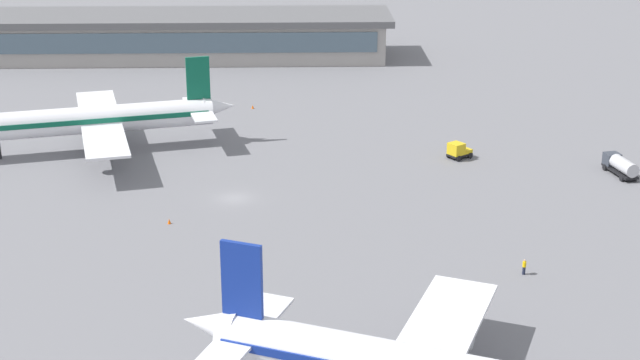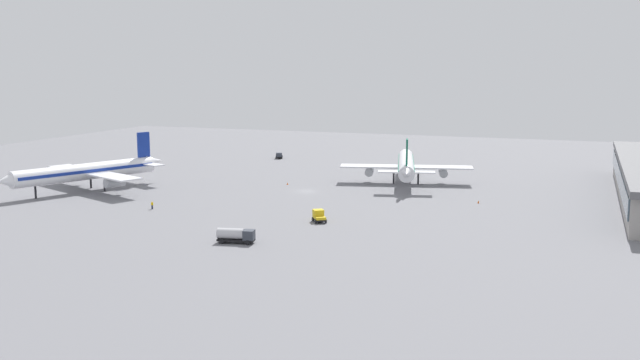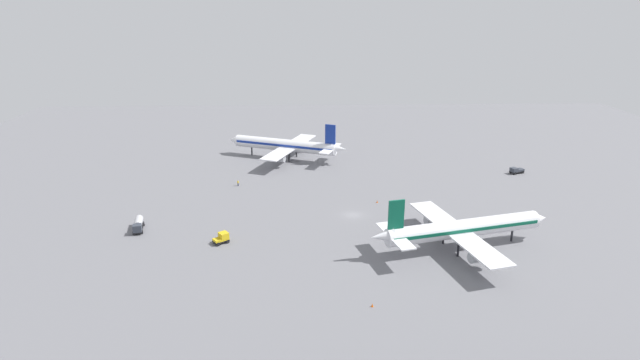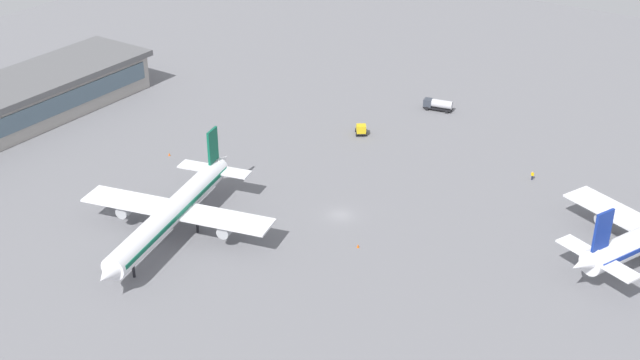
{
  "view_description": "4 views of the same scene",
  "coord_description": "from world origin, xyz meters",
  "px_view_note": "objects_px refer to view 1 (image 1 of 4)",
  "views": [
    {
      "loc": [
        -7.74,
        110.41,
        42.93
      ],
      "look_at": [
        -10.56,
        0.46,
        2.47
      ],
      "focal_mm": 53.75,
      "sensor_mm": 36.0,
      "label": 1
    },
    {
      "loc": [
        -153.75,
        -61.03,
        29.47
      ],
      "look_at": [
        -7.71,
        -6.28,
        4.24
      ],
      "focal_mm": 39.77,
      "sensor_mm": 36.0,
      "label": 2
    },
    {
      "loc": [
        -12.29,
        -115.39,
        49.32
      ],
      "look_at": [
        -7.92,
        7.72,
        6.53
      ],
      "focal_mm": 28.54,
      "sensor_mm": 36.0,
      "label": 3
    },
    {
      "loc": [
        106.62,
        68.06,
        73.74
      ],
      "look_at": [
        -2.52,
        -5.94,
        3.97
      ],
      "focal_mm": 47.85,
      "sensor_mm": 36.0,
      "label": 4
    }
  ],
  "objects_px": {
    "ground_crew_worker": "(524,267)",
    "safety_cone_mid_apron": "(169,221)",
    "baggage_tug": "(458,150)",
    "fuel_truck": "(621,165)",
    "safety_cone_near_gate": "(253,107)",
    "airplane_taxiing": "(91,120)"
  },
  "relations": [
    {
      "from": "airplane_taxiing",
      "to": "baggage_tug",
      "type": "xyz_separation_m",
      "value": [
        -51.06,
        4.51,
        -3.45
      ]
    },
    {
      "from": "safety_cone_mid_apron",
      "to": "ground_crew_worker",
      "type": "bearing_deg",
      "value": 159.3
    },
    {
      "from": "airplane_taxiing",
      "to": "safety_cone_mid_apron",
      "type": "xyz_separation_m",
      "value": [
        -13.93,
        26.88,
        -4.3
      ]
    },
    {
      "from": "fuel_truck",
      "to": "safety_cone_near_gate",
      "type": "distance_m",
      "value": 59.74
    },
    {
      "from": "airplane_taxiing",
      "to": "fuel_truck",
      "type": "height_order",
      "value": "airplane_taxiing"
    },
    {
      "from": "airplane_taxiing",
      "to": "fuel_truck",
      "type": "bearing_deg",
      "value": 156.58
    },
    {
      "from": "safety_cone_near_gate",
      "to": "safety_cone_mid_apron",
      "type": "height_order",
      "value": "same"
    },
    {
      "from": "airplane_taxiing",
      "to": "safety_cone_near_gate",
      "type": "height_order",
      "value": "airplane_taxiing"
    },
    {
      "from": "baggage_tug",
      "to": "fuel_truck",
      "type": "relative_size",
      "value": 0.57
    },
    {
      "from": "ground_crew_worker",
      "to": "safety_cone_mid_apron",
      "type": "bearing_deg",
      "value": -10.73
    },
    {
      "from": "fuel_truck",
      "to": "baggage_tug",
      "type": "bearing_deg",
      "value": 58.46
    },
    {
      "from": "baggage_tug",
      "to": "safety_cone_mid_apron",
      "type": "xyz_separation_m",
      "value": [
        37.13,
        22.37,
        -0.86
      ]
    },
    {
      "from": "fuel_truck",
      "to": "ground_crew_worker",
      "type": "distance_m",
      "value": 35.24
    },
    {
      "from": "airplane_taxiing",
      "to": "ground_crew_worker",
      "type": "distance_m",
      "value": 66.38
    },
    {
      "from": "baggage_tug",
      "to": "ground_crew_worker",
      "type": "relative_size",
      "value": 2.25
    },
    {
      "from": "baggage_tug",
      "to": "fuel_truck",
      "type": "height_order",
      "value": "fuel_truck"
    },
    {
      "from": "airplane_taxiing",
      "to": "baggage_tug",
      "type": "height_order",
      "value": "airplane_taxiing"
    },
    {
      "from": "ground_crew_worker",
      "to": "safety_cone_mid_apron",
      "type": "relative_size",
      "value": 2.78
    },
    {
      "from": "ground_crew_worker",
      "to": "airplane_taxiing",
      "type": "bearing_deg",
      "value": -28.49
    },
    {
      "from": "baggage_tug",
      "to": "fuel_truck",
      "type": "distance_m",
      "value": 21.5
    },
    {
      "from": "airplane_taxiing",
      "to": "fuel_truck",
      "type": "distance_m",
      "value": 72.33
    },
    {
      "from": "baggage_tug",
      "to": "safety_cone_mid_apron",
      "type": "height_order",
      "value": "baggage_tug"
    }
  ]
}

